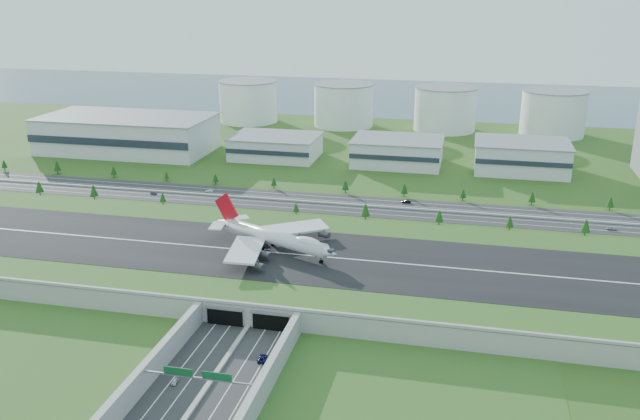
% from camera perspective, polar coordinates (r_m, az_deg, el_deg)
% --- Properties ---
extents(ground, '(1200.00, 1200.00, 0.00)m').
position_cam_1_polar(ground, '(287.54, -2.88, -5.20)').
color(ground, '#36551A').
rests_on(ground, ground).
extents(airfield_deck, '(520.00, 100.00, 9.20)m').
position_cam_1_polar(airfield_deck, '(285.83, -2.90, -4.45)').
color(airfield_deck, gray).
rests_on(airfield_deck, ground).
extents(underpass_road, '(38.80, 120.40, 8.00)m').
position_cam_1_polar(underpass_road, '(203.56, -10.68, -15.27)').
color(underpass_road, '#28282B').
rests_on(underpass_road, ground).
extents(sign_gantry_near, '(38.70, 0.70, 9.80)m').
position_cam_1_polar(sign_gantry_near, '(204.99, -10.25, -13.80)').
color(sign_gantry_near, gray).
rests_on(sign_gantry_near, ground).
extents(north_expressway, '(560.00, 36.00, 0.12)m').
position_cam_1_polar(north_expressway, '(373.90, 1.02, 0.52)').
color(north_expressway, '#28282B').
rests_on(north_expressway, ground).
extents(tree_row, '(503.29, 48.56, 8.28)m').
position_cam_1_polar(tree_row, '(370.28, 1.80, 1.08)').
color(tree_row, '#3D2819').
rests_on(tree_row, ground).
extents(hangar_west, '(120.00, 60.00, 25.00)m').
position_cam_1_polar(hangar_west, '(511.19, -15.90, 6.18)').
color(hangar_west, silver).
rests_on(hangar_west, ground).
extents(hangar_mid_a, '(58.00, 42.00, 15.00)m').
position_cam_1_polar(hangar_mid_a, '(474.96, -3.74, 5.33)').
color(hangar_mid_a, silver).
rests_on(hangar_mid_a, ground).
extents(hangar_mid_b, '(58.00, 42.00, 17.00)m').
position_cam_1_polar(hangar_mid_b, '(458.38, 6.54, 4.89)').
color(hangar_mid_b, silver).
rests_on(hangar_mid_b, ground).
extents(hangar_mid_c, '(58.00, 42.00, 19.00)m').
position_cam_1_polar(hangar_mid_c, '(456.89, 16.59, 4.32)').
color(hangar_mid_c, silver).
rests_on(hangar_mid_c, ground).
extents(fuel_tank_a, '(50.00, 50.00, 35.00)m').
position_cam_1_polar(fuel_tank_a, '(603.13, -6.05, 9.06)').
color(fuel_tank_a, white).
rests_on(fuel_tank_a, ground).
extents(fuel_tank_b, '(50.00, 50.00, 35.00)m').
position_cam_1_polar(fuel_tank_b, '(581.64, 2.00, 8.80)').
color(fuel_tank_b, white).
rests_on(fuel_tank_b, ground).
extents(fuel_tank_c, '(50.00, 50.00, 35.00)m').
position_cam_1_polar(fuel_tank_c, '(572.10, 10.48, 8.35)').
color(fuel_tank_c, white).
rests_on(fuel_tank_c, ground).
extents(fuel_tank_d, '(50.00, 50.00, 35.00)m').
position_cam_1_polar(fuel_tank_d, '(575.11, 19.03, 7.70)').
color(fuel_tank_d, white).
rests_on(fuel_tank_d, ground).
extents(bay_water, '(1200.00, 260.00, 0.06)m').
position_cam_1_polar(bay_water, '(745.75, 7.17, 9.47)').
color(bay_water, '#344E63').
rests_on(bay_water, ground).
extents(boeing_747, '(62.32, 57.57, 20.57)m').
position_cam_1_polar(boeing_747, '(286.96, -3.93, -2.29)').
color(boeing_747, silver).
rests_on(boeing_747, airfield_deck).
extents(car_0, '(2.01, 4.21, 1.39)m').
position_cam_1_polar(car_0, '(216.82, -12.12, -13.90)').
color(car_0, silver).
rests_on(car_0, ground).
extents(car_2, '(3.03, 5.67, 1.52)m').
position_cam_1_polar(car_2, '(224.10, -4.87, -12.33)').
color(car_2, '#0C0D3D').
rests_on(car_2, ground).
extents(car_4, '(4.05, 1.93, 1.34)m').
position_cam_1_polar(car_4, '(402.39, -13.85, 1.40)').
color(car_4, '#55555A').
rests_on(car_4, ground).
extents(car_5, '(5.32, 2.65, 1.68)m').
position_cam_1_polar(car_5, '(378.00, 7.27, 0.72)').
color(car_5, black).
rests_on(car_5, ground).
extents(car_6, '(5.44, 3.07, 1.43)m').
position_cam_1_polar(car_6, '(363.87, 23.33, -1.43)').
color(car_6, '#AAAAAF').
rests_on(car_6, ground).
extents(car_7, '(5.09, 2.69, 1.41)m').
position_cam_1_polar(car_7, '(400.13, -9.30, 1.61)').
color(car_7, white).
rests_on(car_7, ground).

